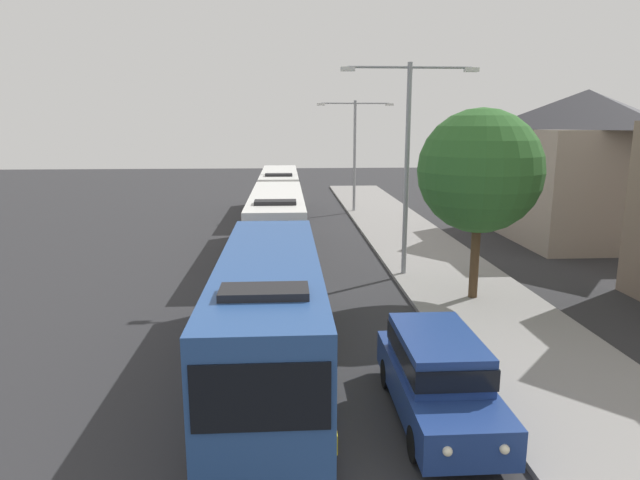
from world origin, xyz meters
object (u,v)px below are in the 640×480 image
Objects in this scene: streetlamp_far at (355,144)px; roadside_tree at (480,171)px; bus_middle at (280,191)px; white_suv at (437,373)px; bus_lead at (270,308)px; bus_second_in_line at (277,222)px; streetlamp_mid at (407,149)px.

streetlamp_far reaches higher than roadside_tree.
white_suv is at bearing -82.57° from bus_middle.
bus_lead is 25.71m from bus_middle.
bus_lead is 4.59m from white_suv.
bus_middle is at bearing 109.53° from roadside_tree.
streetlamp_far is 20.89m from roadside_tree.
bus_lead is at bearing 144.46° from white_suv.
streetlamp_far is at bearing 67.85° from bus_second_in_line.
white_suv is (3.70, -2.64, -0.66)m from bus_lead.
bus_lead is 26.90m from streetlamp_far.
bus_middle is at bearing 90.00° from bus_lead.
streetlamp_far is at bearing 4.67° from bus_middle.
bus_lead is at bearing -143.49° from roadside_tree.
bus_middle is at bearing 107.70° from streetlamp_mid.
streetlamp_mid is 3.95m from roadside_tree.
white_suv is at bearing -76.61° from bus_second_in_line.
streetlamp_mid reaches higher than roadside_tree.
streetlamp_far is 1.15× the size of roadside_tree.
streetlamp_mid is (1.70, 11.44, 4.32)m from white_suv.
bus_lead is 9.49m from roadside_tree.
bus_lead is 0.93× the size of bus_second_in_line.
bus_middle is at bearing 97.43° from white_suv.
bus_middle is 1.74× the size of roadside_tree.
bus_lead is 10.95m from streetlamp_mid.
roadside_tree is (3.53, 7.99, 3.70)m from white_suv.
roadside_tree is at bearing 36.51° from bus_lead.
bus_second_in_line is 2.30× the size of white_suv.
bus_second_in_line is 14.68m from streetlamp_far.
roadside_tree is at bearing -70.47° from bus_middle.
white_suv is 29.11m from streetlamp_far.
bus_second_in_line is 15.98m from white_suv.
bus_middle is (0.00, 25.71, 0.00)m from bus_lead.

